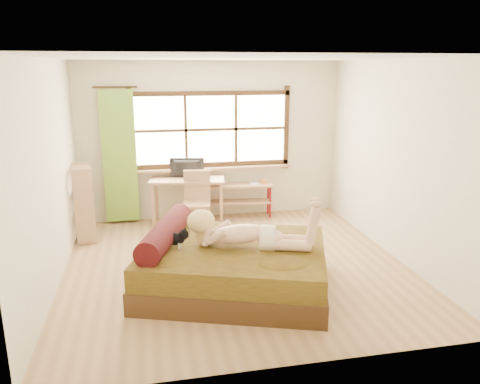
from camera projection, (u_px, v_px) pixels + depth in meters
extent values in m
plane|color=#9E754C|center=(236.00, 265.00, 6.32)|extent=(4.50, 4.50, 0.00)
plane|color=white|center=(235.00, 58.00, 5.61)|extent=(4.50, 4.50, 0.00)
plane|color=silver|center=(211.00, 141.00, 8.09)|extent=(4.50, 0.00, 4.50)
plane|color=silver|center=(288.00, 224.00, 3.83)|extent=(4.50, 0.00, 4.50)
plane|color=silver|center=(49.00, 176.00, 5.53)|extent=(0.00, 4.50, 4.50)
plane|color=silver|center=(397.00, 161.00, 6.39)|extent=(0.00, 4.50, 4.50)
cube|color=#FFEDBF|center=(211.00, 129.00, 8.04)|extent=(2.60, 0.01, 1.30)
cube|color=tan|center=(212.00, 168.00, 8.14)|extent=(2.80, 0.16, 0.04)
cube|color=#569729|center=(120.00, 157.00, 7.73)|extent=(0.55, 0.10, 2.20)
cube|color=#372210|center=(235.00, 277.00, 5.66)|extent=(2.59, 2.32, 0.27)
cube|color=#3C2C0D|center=(235.00, 256.00, 5.59)|extent=(2.54, 2.27, 0.27)
cylinder|color=black|center=(166.00, 233.00, 5.62)|extent=(0.76, 1.48, 0.30)
cube|color=tan|center=(187.00, 180.00, 7.88)|extent=(1.31, 0.76, 0.04)
cube|color=tan|center=(153.00, 205.00, 7.74)|extent=(0.06, 0.06, 0.74)
cube|color=tan|center=(221.00, 205.00, 7.78)|extent=(0.06, 0.06, 0.74)
cube|color=tan|center=(157.00, 198.00, 8.18)|extent=(0.06, 0.06, 0.74)
cube|color=tan|center=(221.00, 197.00, 8.21)|extent=(0.06, 0.06, 0.74)
imported|color=black|center=(187.00, 168.00, 7.88)|extent=(0.59, 0.17, 0.33)
cube|color=tan|center=(197.00, 204.00, 7.55)|extent=(0.50, 0.50, 0.04)
cube|color=tan|center=(197.00, 185.00, 7.67)|extent=(0.43, 0.11, 0.49)
cube|color=tan|center=(185.00, 221.00, 7.43)|extent=(0.05, 0.05, 0.43)
cube|color=tan|center=(208.00, 221.00, 7.44)|extent=(0.05, 0.05, 0.43)
cube|color=tan|center=(187.00, 214.00, 7.78)|extent=(0.05, 0.05, 0.43)
cube|color=tan|center=(209.00, 214.00, 7.80)|extent=(0.05, 0.05, 0.43)
cube|color=tan|center=(239.00, 185.00, 8.21)|extent=(1.22, 0.42, 0.04)
cube|color=tan|center=(239.00, 202.00, 8.29)|extent=(1.22, 0.42, 0.03)
cylinder|color=maroon|center=(208.00, 203.00, 8.12)|extent=(0.04, 0.04, 0.60)
cylinder|color=maroon|center=(270.00, 202.00, 8.22)|extent=(0.04, 0.04, 0.60)
cylinder|color=maroon|center=(208.00, 200.00, 8.35)|extent=(0.04, 0.04, 0.60)
cylinder|color=maroon|center=(268.00, 198.00, 8.45)|extent=(0.04, 0.04, 0.60)
cube|color=#CB7932|center=(264.00, 182.00, 8.24)|extent=(0.11, 0.11, 0.08)
imported|color=gray|center=(222.00, 183.00, 8.14)|extent=(0.12, 0.12, 0.09)
imported|color=gray|center=(250.00, 183.00, 8.24)|extent=(0.18, 0.23, 0.02)
cube|color=tan|center=(87.00, 236.00, 7.26)|extent=(0.34, 0.51, 0.03)
cube|color=tan|center=(85.00, 214.00, 7.16)|extent=(0.34, 0.51, 0.03)
cube|color=tan|center=(83.00, 192.00, 7.07)|extent=(0.34, 0.51, 0.03)
cube|color=tan|center=(81.00, 169.00, 6.98)|extent=(0.34, 0.51, 0.03)
cube|color=tan|center=(85.00, 207.00, 6.90)|extent=(0.28, 0.07, 1.15)
cube|color=tan|center=(84.00, 199.00, 7.33)|extent=(0.28, 0.07, 1.15)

